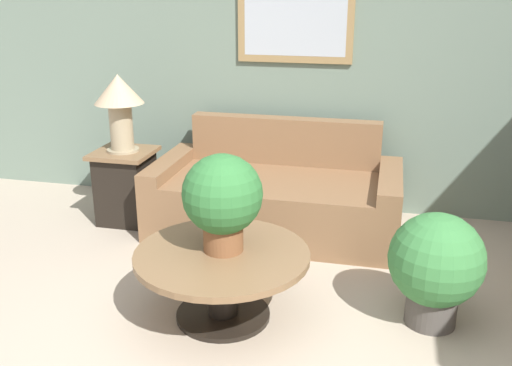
# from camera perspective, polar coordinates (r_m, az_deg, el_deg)

# --- Properties ---
(wall_back) EXTENTS (7.42, 0.09, 2.60)m
(wall_back) POSITION_cam_1_polar(r_m,az_deg,el_deg) (5.05, 6.81, 11.81)
(wall_back) COLOR slate
(wall_back) RESTS_ON ground_plane
(couch_main) EXTENTS (2.00, 1.00, 0.87)m
(couch_main) POSITION_cam_1_polar(r_m,az_deg,el_deg) (4.73, 2.02, -1.36)
(couch_main) COLOR brown
(couch_main) RESTS_ON ground_plane
(coffee_table) EXTENTS (1.05, 1.05, 0.44)m
(coffee_table) POSITION_cam_1_polar(r_m,az_deg,el_deg) (3.48, -3.39, -8.68)
(coffee_table) COLOR black
(coffee_table) RESTS_ON ground_plane
(side_table) EXTENTS (0.48, 0.48, 0.63)m
(side_table) POSITION_cam_1_polar(r_m,az_deg,el_deg) (5.00, -12.87, -0.25)
(side_table) COLOR black
(side_table) RESTS_ON ground_plane
(table_lamp) EXTENTS (0.40, 0.40, 0.64)m
(table_lamp) POSITION_cam_1_polar(r_m,az_deg,el_deg) (4.81, -13.52, 8.03)
(table_lamp) COLOR tan
(table_lamp) RESTS_ON side_table
(potted_plant_on_table) EXTENTS (0.48, 0.48, 0.59)m
(potted_plant_on_table) POSITION_cam_1_polar(r_m,az_deg,el_deg) (3.32, -3.37, -1.49)
(potted_plant_on_table) COLOR brown
(potted_plant_on_table) RESTS_ON coffee_table
(potted_plant_floor) EXTENTS (0.56, 0.56, 0.70)m
(potted_plant_floor) POSITION_cam_1_polar(r_m,az_deg,el_deg) (3.54, 17.54, -7.78)
(potted_plant_floor) COLOR #4C4742
(potted_plant_floor) RESTS_ON ground_plane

